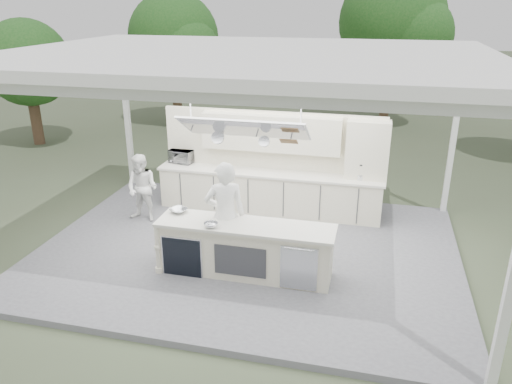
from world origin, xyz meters
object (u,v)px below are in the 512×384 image
(demo_island, at_px, (244,249))
(sous_chef, at_px, (142,188))
(back_counter, at_px, (269,191))
(head_chef, at_px, (225,215))

(demo_island, xyz_separation_m, sous_chef, (-2.72, 1.68, 0.27))
(back_counter, bearing_deg, head_chef, -94.87)
(back_counter, bearing_deg, sous_chef, -156.13)
(head_chef, bearing_deg, sous_chef, -53.61)
(demo_island, relative_size, back_counter, 0.61)
(demo_island, distance_m, back_counter, 2.82)
(demo_island, distance_m, head_chef, 0.68)
(demo_island, bearing_deg, sous_chef, 148.28)
(head_chef, distance_m, sous_chef, 2.76)
(back_counter, height_order, head_chef, head_chef)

